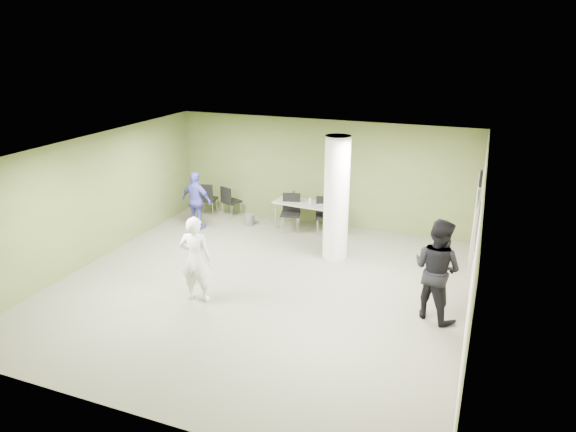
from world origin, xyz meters
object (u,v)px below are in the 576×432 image
at_px(folding_table, 304,204).
at_px(man_black, 437,269).
at_px(woman_white, 196,259).
at_px(man_blue, 197,201).
at_px(chair_back_left, 206,197).

bearing_deg(folding_table, man_black, -37.02).
xyz_separation_m(woman_white, man_blue, (-1.96, 3.32, -0.08)).
bearing_deg(chair_back_left, folding_table, 169.36).
xyz_separation_m(folding_table, chair_back_left, (-2.87, -0.02, -0.12)).
bearing_deg(chair_back_left, woman_white, 106.50).
bearing_deg(woman_white, chair_back_left, -71.44).
bearing_deg(man_blue, woman_white, 126.59).
distance_m(chair_back_left, woman_white, 4.84).
xyz_separation_m(chair_back_left, man_black, (6.52, -3.32, 0.38)).
distance_m(folding_table, woman_white, 4.35).
relative_size(folding_table, chair_back_left, 1.67).
relative_size(folding_table, man_black, 0.85).
bearing_deg(chair_back_left, man_black, 142.02).
bearing_deg(man_blue, chair_back_left, -68.43).
bearing_deg(folding_table, man_blue, -153.96).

